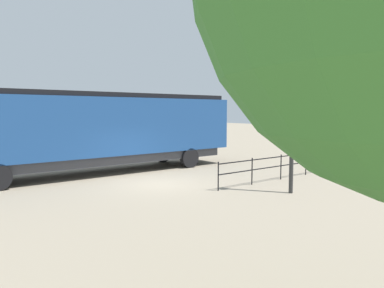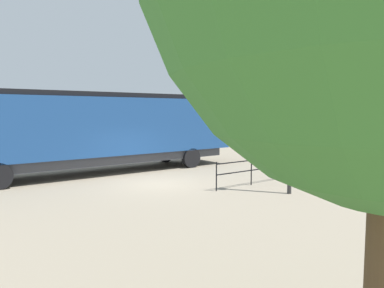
% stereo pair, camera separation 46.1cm
% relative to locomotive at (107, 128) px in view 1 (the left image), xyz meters
% --- Properties ---
extents(ground_plane, '(120.00, 120.00, 0.00)m').
position_rel_locomotive_xyz_m(ground_plane, '(4.11, 0.44, -2.29)').
color(ground_plane, gray).
extents(locomotive, '(3.05, 15.07, 4.07)m').
position_rel_locomotive_xyz_m(locomotive, '(0.00, 0.00, 0.00)').
color(locomotive, navy).
rests_on(locomotive, ground_plane).
extents(lamp_post, '(0.47, 0.47, 6.37)m').
position_rel_locomotive_xyz_m(lamp_post, '(8.79, 3.53, 1.98)').
color(lamp_post, '#2D2D2D').
rests_on(lamp_post, ground_plane).
extents(platform_fence, '(0.05, 9.83, 1.16)m').
position_rel_locomotive_xyz_m(platform_fence, '(6.78, 6.46, -1.53)').
color(platform_fence, black).
rests_on(platform_fence, ground_plane).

